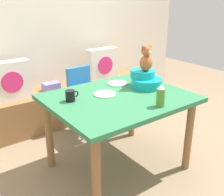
{
  "coord_description": "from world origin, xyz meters",
  "views": [
    {
      "loc": [
        -1.37,
        -1.75,
        1.58
      ],
      "look_at": [
        0.0,
        0.1,
        0.69
      ],
      "focal_mm": 43.0,
      "sensor_mm": 36.0,
      "label": 1
    }
  ],
  "objects_px": {
    "pillow_floral_right": "(102,64)",
    "book_stack": "(51,86)",
    "coffee_mug": "(70,96)",
    "highchair": "(85,91)",
    "teddy_bear": "(146,59)",
    "dinner_plate_far": "(105,94)",
    "dinner_plate_near": "(117,83)",
    "infant_seat_teal": "(145,80)",
    "ketchup_bottle": "(161,96)",
    "dining_table": "(119,107)",
    "pillow_floral_left": "(10,81)"
  },
  "relations": [
    {
      "from": "pillow_floral_right",
      "to": "infant_seat_teal",
      "type": "height_order",
      "value": "same"
    },
    {
      "from": "highchair",
      "to": "dinner_plate_near",
      "type": "xyz_separation_m",
      "value": [
        0.07,
        -0.53,
        0.22
      ]
    },
    {
      "from": "book_stack",
      "to": "infant_seat_teal",
      "type": "distance_m",
      "value": 1.32
    },
    {
      "from": "pillow_floral_left",
      "to": "dining_table",
      "type": "bearing_deg",
      "value": -64.64
    },
    {
      "from": "book_stack",
      "to": "ketchup_bottle",
      "type": "relative_size",
      "value": 1.08
    },
    {
      "from": "coffee_mug",
      "to": "highchair",
      "type": "bearing_deg",
      "value": 51.47
    },
    {
      "from": "highchair",
      "to": "coffee_mug",
      "type": "xyz_separation_m",
      "value": [
        -0.53,
        -0.66,
        0.27
      ]
    },
    {
      "from": "infant_seat_teal",
      "to": "book_stack",
      "type": "bearing_deg",
      "value": 110.88
    },
    {
      "from": "pillow_floral_left",
      "to": "coffee_mug",
      "type": "distance_m",
      "value": 1.1
    },
    {
      "from": "teddy_bear",
      "to": "book_stack",
      "type": "bearing_deg",
      "value": 110.87
    },
    {
      "from": "teddy_bear",
      "to": "coffee_mug",
      "type": "height_order",
      "value": "teddy_bear"
    },
    {
      "from": "dinner_plate_far",
      "to": "book_stack",
      "type": "bearing_deg",
      "value": 90.75
    },
    {
      "from": "teddy_bear",
      "to": "coffee_mug",
      "type": "distance_m",
      "value": 0.8
    },
    {
      "from": "pillow_floral_left",
      "to": "dining_table",
      "type": "xyz_separation_m",
      "value": [
        0.58,
        -1.22,
        -0.04
      ]
    },
    {
      "from": "highchair",
      "to": "coffee_mug",
      "type": "relative_size",
      "value": 6.58
    },
    {
      "from": "highchair",
      "to": "dinner_plate_near",
      "type": "bearing_deg",
      "value": -82.7
    },
    {
      "from": "infant_seat_teal",
      "to": "teddy_bear",
      "type": "bearing_deg",
      "value": -90.0
    },
    {
      "from": "dining_table",
      "to": "teddy_bear",
      "type": "relative_size",
      "value": 4.85
    },
    {
      "from": "ketchup_bottle",
      "to": "dinner_plate_near",
      "type": "relative_size",
      "value": 0.92
    },
    {
      "from": "infant_seat_teal",
      "to": "dinner_plate_near",
      "type": "distance_m",
      "value": 0.29
    },
    {
      "from": "pillow_floral_right",
      "to": "book_stack",
      "type": "bearing_deg",
      "value": 178.43
    },
    {
      "from": "coffee_mug",
      "to": "dining_table",
      "type": "bearing_deg",
      "value": -20.38
    },
    {
      "from": "book_stack",
      "to": "coffee_mug",
      "type": "bearing_deg",
      "value": -105.42
    },
    {
      "from": "infant_seat_teal",
      "to": "coffee_mug",
      "type": "relative_size",
      "value": 2.75
    },
    {
      "from": "pillow_floral_right",
      "to": "coffee_mug",
      "type": "distance_m",
      "value": 1.52
    },
    {
      "from": "coffee_mug",
      "to": "dinner_plate_far",
      "type": "relative_size",
      "value": 0.6
    },
    {
      "from": "infant_seat_teal",
      "to": "dinner_plate_far",
      "type": "xyz_separation_m",
      "value": [
        -0.44,
        0.05,
        -0.07
      ]
    },
    {
      "from": "pillow_floral_right",
      "to": "book_stack",
      "type": "distance_m",
      "value": 0.78
    },
    {
      "from": "infant_seat_teal",
      "to": "dinner_plate_near",
      "type": "height_order",
      "value": "infant_seat_teal"
    },
    {
      "from": "coffee_mug",
      "to": "dinner_plate_near",
      "type": "distance_m",
      "value": 0.61
    },
    {
      "from": "teddy_bear",
      "to": "ketchup_bottle",
      "type": "relative_size",
      "value": 1.35
    },
    {
      "from": "dinner_plate_far",
      "to": "infant_seat_teal",
      "type": "bearing_deg",
      "value": -7.09
    },
    {
      "from": "infant_seat_teal",
      "to": "teddy_bear",
      "type": "height_order",
      "value": "teddy_bear"
    },
    {
      "from": "highchair",
      "to": "dining_table",
      "type": "bearing_deg",
      "value": -99.01
    },
    {
      "from": "teddy_bear",
      "to": "ketchup_bottle",
      "type": "bearing_deg",
      "value": -118.74
    },
    {
      "from": "pillow_floral_left",
      "to": "ketchup_bottle",
      "type": "xyz_separation_m",
      "value": [
        0.71,
        -1.6,
        0.15
      ]
    },
    {
      "from": "dining_table",
      "to": "dinner_plate_near",
      "type": "xyz_separation_m",
      "value": [
        0.2,
        0.28,
        0.11
      ]
    },
    {
      "from": "coffee_mug",
      "to": "book_stack",
      "type": "bearing_deg",
      "value": 74.58
    },
    {
      "from": "infant_seat_teal",
      "to": "dining_table",
      "type": "bearing_deg",
      "value": -172.23
    },
    {
      "from": "ketchup_bottle",
      "to": "coffee_mug",
      "type": "relative_size",
      "value": 1.54
    },
    {
      "from": "book_stack",
      "to": "teddy_bear",
      "type": "relative_size",
      "value": 0.8
    },
    {
      "from": "pillow_floral_right",
      "to": "book_stack",
      "type": "xyz_separation_m",
      "value": [
        -0.76,
        0.02,
        -0.17
      ]
    },
    {
      "from": "highchair",
      "to": "teddy_bear",
      "type": "distance_m",
      "value": 0.94
    },
    {
      "from": "book_stack",
      "to": "infant_seat_teal",
      "type": "relative_size",
      "value": 0.61
    },
    {
      "from": "infant_seat_teal",
      "to": "dinner_plate_far",
      "type": "height_order",
      "value": "infant_seat_teal"
    },
    {
      "from": "highchair",
      "to": "infant_seat_teal",
      "type": "relative_size",
      "value": 2.39
    },
    {
      "from": "pillow_floral_left",
      "to": "book_stack",
      "type": "height_order",
      "value": "pillow_floral_left"
    },
    {
      "from": "teddy_bear",
      "to": "dinner_plate_far",
      "type": "height_order",
      "value": "teddy_bear"
    },
    {
      "from": "pillow_floral_left",
      "to": "highchair",
      "type": "distance_m",
      "value": 0.84
    },
    {
      "from": "infant_seat_teal",
      "to": "ketchup_bottle",
      "type": "height_order",
      "value": "ketchup_bottle"
    }
  ]
}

